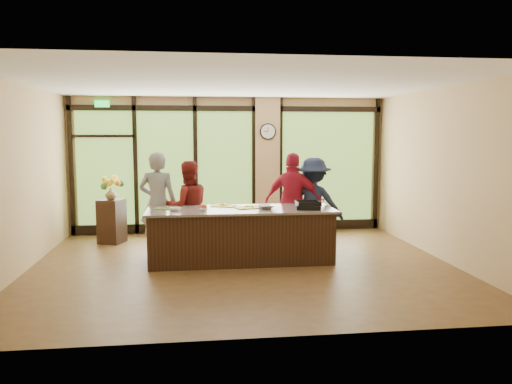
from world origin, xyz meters
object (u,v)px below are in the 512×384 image
object	(u,v)px
cook_left	(158,203)
roasting_pan	(308,207)
cook_right	(313,204)
island_base	(241,236)
bar_cart	(309,210)
flower_stand	(112,221)

from	to	relation	value
cook_left	roasting_pan	bearing A→B (deg)	170.45
cook_right	roasting_pan	bearing A→B (deg)	93.84
island_base	cook_left	xyz separation A→B (m)	(-1.45, 0.72, 0.50)
island_base	roasting_pan	size ratio (longest dim) A/B	7.78
bar_cart	cook_right	bearing A→B (deg)	-90.26
bar_cart	cook_left	bearing A→B (deg)	-143.60
cook_right	flower_stand	distance (m)	4.07
roasting_pan	bar_cart	world-z (taller)	roasting_pan
island_base	cook_right	size ratio (longest dim) A/B	1.77
cook_right	roasting_pan	size ratio (longest dim) A/B	4.40
bar_cart	flower_stand	bearing A→B (deg)	-163.10
cook_right	flower_stand	world-z (taller)	cook_right
flower_stand	roasting_pan	bearing A→B (deg)	-6.93
roasting_pan	flower_stand	xyz separation A→B (m)	(-3.59, 2.00, -0.51)
island_base	bar_cart	bearing A→B (deg)	53.02
roasting_pan	cook_left	bearing A→B (deg)	170.34
cook_right	bar_cart	distance (m)	1.65
island_base	roasting_pan	world-z (taller)	roasting_pan
island_base	roasting_pan	xyz separation A→B (m)	(1.13, -0.20, 0.52)
flower_stand	bar_cart	xyz separation A→B (m)	(4.19, 0.51, 0.08)
cook_left	bar_cart	distance (m)	3.58
flower_stand	bar_cart	size ratio (longest dim) A/B	1.01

